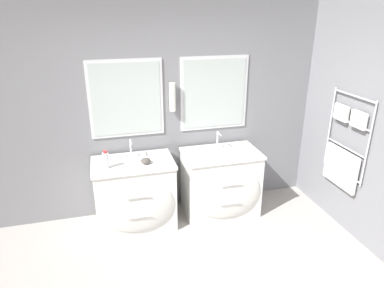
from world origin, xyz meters
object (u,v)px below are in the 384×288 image
(vanity_left, at_px, (135,195))
(vanity_right, at_px, (221,183))
(amenity_bowl, at_px, (146,161))
(toiletry_bottle, at_px, (106,160))

(vanity_left, xyz_separation_m, vanity_right, (1.09, 0.00, 0.00))
(vanity_right, xyz_separation_m, amenity_bowl, (-0.95, -0.05, 0.45))
(vanity_right, relative_size, toiletry_bottle, 4.52)
(amenity_bowl, bearing_deg, vanity_left, 159.21)
(vanity_right, bearing_deg, vanity_left, 180.00)
(vanity_left, height_order, vanity_right, same)
(vanity_right, height_order, amenity_bowl, amenity_bowl)
(vanity_left, xyz_separation_m, toiletry_bottle, (-0.30, -0.06, 0.51))
(vanity_left, distance_m, amenity_bowl, 0.47)
(toiletry_bottle, bearing_deg, vanity_left, 11.25)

